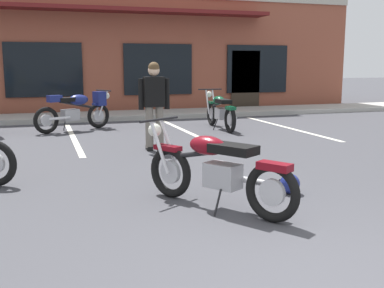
% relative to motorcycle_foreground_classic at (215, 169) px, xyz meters
% --- Properties ---
extents(ground_plane, '(80.00, 80.00, 0.00)m').
position_rel_motorcycle_foreground_classic_xyz_m(ground_plane, '(0.17, 1.52, -0.46)').
color(ground_plane, '#3D3D42').
extents(sidewalk_kerb, '(22.00, 1.80, 0.14)m').
position_rel_motorcycle_foreground_classic_xyz_m(sidewalk_kerb, '(0.17, 9.43, -0.39)').
color(sidewalk_kerb, '#A8A59E').
rests_on(sidewalk_kerb, ground_plane).
extents(brick_storefront_building, '(18.48, 6.45, 4.12)m').
position_rel_motorcycle_foreground_classic_xyz_m(brick_storefront_building, '(0.17, 13.50, 1.60)').
color(brick_storefront_building, brown).
rests_on(brick_storefront_building, ground_plane).
extents(painted_stall_lines, '(8.24, 4.80, 0.01)m').
position_rel_motorcycle_foreground_classic_xyz_m(painted_stall_lines, '(0.17, 5.83, -0.46)').
color(painted_stall_lines, silver).
rests_on(painted_stall_lines, ground_plane).
extents(motorcycle_foreground_classic, '(1.36, 1.86, 0.98)m').
position_rel_motorcycle_foreground_classic_xyz_m(motorcycle_foreground_classic, '(0.00, 0.00, 0.00)').
color(motorcycle_foreground_classic, black).
rests_on(motorcycle_foreground_classic, ground_plane).
extents(motorcycle_red_sportbike, '(0.66, 2.11, 0.98)m').
position_rel_motorcycle_foreground_classic_xyz_m(motorcycle_red_sportbike, '(2.48, 6.15, 0.00)').
color(motorcycle_red_sportbike, black).
rests_on(motorcycle_red_sportbike, ground_plane).
extents(motorcycle_blue_standard, '(1.95, 1.20, 0.98)m').
position_rel_motorcycle_foreground_classic_xyz_m(motorcycle_blue_standard, '(-0.99, 7.00, 0.07)').
color(motorcycle_blue_standard, black).
rests_on(motorcycle_blue_standard, ground_plane).
extents(person_in_black_shirt, '(0.60, 0.28, 1.68)m').
position_rel_motorcycle_foreground_classic_xyz_m(person_in_black_shirt, '(0.19, 3.75, 0.49)').
color(person_in_black_shirt, black).
rests_on(person_in_black_shirt, ground_plane).
extents(helmet_on_pavement, '(0.26, 0.26, 0.26)m').
position_rel_motorcycle_foreground_classic_xyz_m(helmet_on_pavement, '(1.12, 0.27, -0.33)').
color(helmet_on_pavement, navy).
rests_on(helmet_on_pavement, ground_plane).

